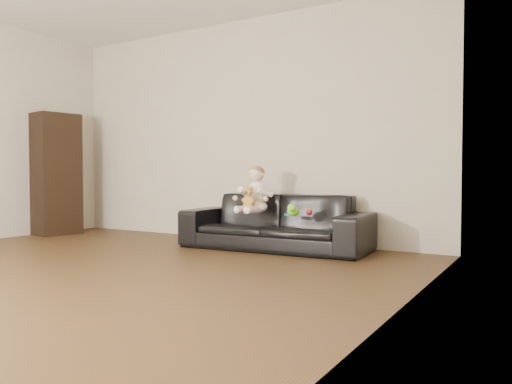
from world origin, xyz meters
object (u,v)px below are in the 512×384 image
Objects in this scene: sofa at (275,222)px; toy_rattle at (309,212)px; baby at (255,192)px; toy_blue_disc at (290,214)px; teddy_bear at (249,198)px; toy_green at (293,211)px; cabinet at (56,174)px.

toy_rattle is (0.42, -0.08, 0.12)m from sofa.
baby is at bearing -177.06° from toy_rattle.
sofa reaches higher than toy_rattle.
baby reaches higher than toy_blue_disc.
toy_green is (0.50, 0.01, -0.12)m from teddy_bear.
toy_rattle is (3.48, 0.24, -0.37)m from cabinet.
toy_green reaches higher than toy_rattle.
baby reaches higher than teddy_bear.
toy_green is at bearing -118.46° from toy_rattle.
sofa is at bearing 43.78° from baby.
cabinet is at bearing -177.02° from toy_blue_disc.
cabinet is at bearing -159.17° from teddy_bear.
toy_green is at bearing -40.04° from sofa.
baby is 0.63m from toy_rattle.
cabinet is 13.89× the size of toy_blue_disc.
sofa is 29.92× the size of toy_rattle.
toy_rattle is 0.20m from toy_blue_disc.
baby is (2.88, 0.21, -0.19)m from cabinet.
toy_blue_disc is (0.42, -0.04, -0.21)m from baby.
sofa is 0.40m from teddy_bear.
teddy_bear is at bearing -126.60° from sofa.
sofa reaches higher than toy_blue_disc.
cabinet is 3.33m from toy_blue_disc.
baby is 0.55m from toy_green.
cabinet is 3.18× the size of baby.
toy_rattle is (0.09, 0.17, -0.01)m from toy_green.
teddy_bear reaches higher than toy_green.
toy_green is 2.08× the size of toy_rattle.
sofa is at bearing 15.49° from cabinet.
toy_blue_disc is at bearing -34.41° from sofa.
baby is 0.16m from teddy_bear.
teddy_bear is 3.44× the size of toy_rattle.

